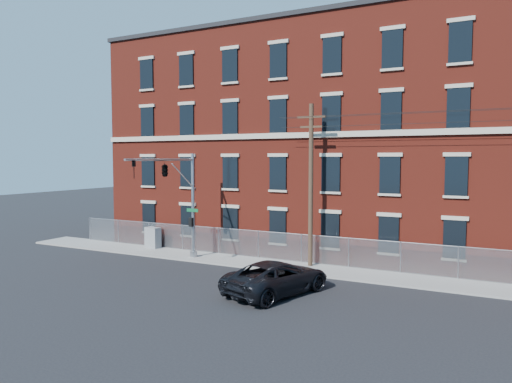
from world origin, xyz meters
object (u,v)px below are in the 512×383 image
object	(u,v)px
utility_pole_near	(311,182)
utility_cabinet	(153,237)
pickup_truck	(277,277)
traffic_signal_mast	(172,181)

from	to	relation	value
utility_pole_near	utility_cabinet	distance (m)	13.38
pickup_truck	utility_cabinet	distance (m)	14.59
traffic_signal_mast	utility_pole_near	distance (m)	8.70
traffic_signal_mast	pickup_truck	world-z (taller)	traffic_signal_mast
utility_cabinet	pickup_truck	bearing A→B (deg)	-14.86
pickup_truck	utility_cabinet	bearing A→B (deg)	-8.21
traffic_signal_mast	pickup_truck	distance (m)	10.00
traffic_signal_mast	utility_cabinet	xyz separation A→B (m)	(-4.61, 3.72, -4.50)
utility_pole_near	utility_cabinet	world-z (taller)	utility_pole_near
pickup_truck	utility_cabinet	xyz separation A→B (m)	(-13.10, 6.42, 0.05)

